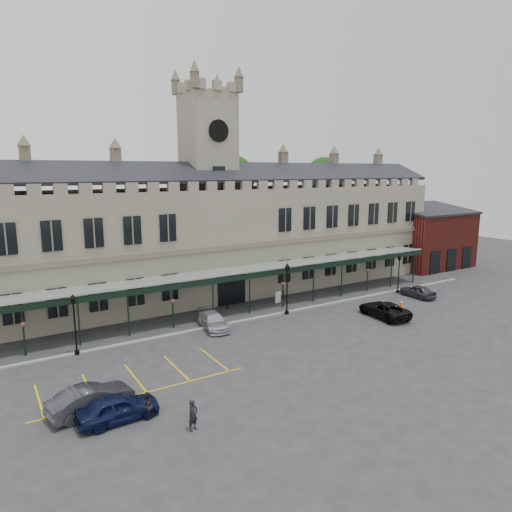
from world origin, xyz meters
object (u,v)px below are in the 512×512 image
lamp_post_right (399,270)px  car_van (384,309)px  clock_tower (209,178)px  traffic_cone (402,303)px  car_left_b (91,399)px  person_b (147,406)px  car_taxi (213,321)px  sign_board (278,297)px  lamp_post_left (74,319)px  car_right_a (417,291)px  station_building (210,238)px  person_a (193,415)px  lamp_post_mid (287,284)px  car_left_a (118,408)px

lamp_post_right → car_van: 9.99m
clock_tower → traffic_cone: (14.72, -15.08, -12.77)m
traffic_cone → car_left_b: bearing=-171.2°
car_left_b → person_b: 3.53m
car_left_b → car_van: (27.98, 3.50, -0.06)m
clock_tower → car_taxi: (-5.00, -10.80, -12.41)m
sign_board → lamp_post_left: bearing=-174.4°
car_left_b → car_right_a: bearing=-90.9°
station_building → person_a: 28.68m
lamp_post_left → lamp_post_mid: (19.62, -0.28, 0.19)m
person_b → car_left_a: bearing=-63.4°
lamp_post_mid → traffic_cone: 12.72m
station_building → car_left_a: (-16.42, -21.72, -5.69)m
lamp_post_right → car_left_b: bearing=-166.1°
lamp_post_left → sign_board: (21.10, 3.43, -2.26)m
car_taxi → lamp_post_left: bearing=-172.6°
car_left_a → station_building: bearing=-38.9°
car_left_a → car_taxi: size_ratio=0.95×
person_a → person_b: 3.00m
clock_tower → car_right_a: bearing=-35.5°
car_right_a → clock_tower: bearing=-35.4°
clock_tower → person_a: clock_tower is taller
lamp_post_right → sign_board: 14.81m
person_b → clock_tower: bearing=-160.7°
station_building → lamp_post_mid: size_ratio=11.67×
sign_board → car_van: bearing=-61.1°
traffic_cone → car_taxi: 20.19m
car_right_a → person_a: size_ratio=2.36×
lamp_post_left → car_taxi: size_ratio=1.00×
clock_tower → sign_board: clock_tower is taller
lamp_post_right → person_a: (-31.82, -13.82, -1.83)m
lamp_post_right → traffic_cone: (-3.90, -3.97, -2.37)m
station_building → clock_tower: 6.64m
station_building → car_van: station_building is taller
station_building → person_b: station_building is taller
lamp_post_left → person_b: bearing=-82.2°
lamp_post_left → traffic_cone: 31.74m
lamp_post_mid → car_left_a: lamp_post_mid is taller
car_taxi → clock_tower: bearing=73.4°
lamp_post_left → person_a: bearing=-76.6°
person_b → lamp_post_mid: bearing=175.8°
clock_tower → lamp_post_mid: clock_tower is taller
lamp_post_right → clock_tower: bearing=149.2°
lamp_post_left → lamp_post_mid: bearing=-0.8°
car_left_b → car_taxi: bearing=-64.5°
station_building → car_van: (10.48, -16.47, -5.71)m
car_left_b → car_van: bearing=-93.9°
traffic_cone → person_a: 29.61m
car_left_b → car_right_a: size_ratio=1.19×
car_taxi → car_right_a: size_ratio=1.15×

